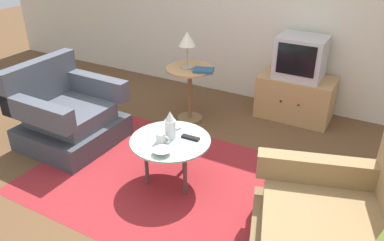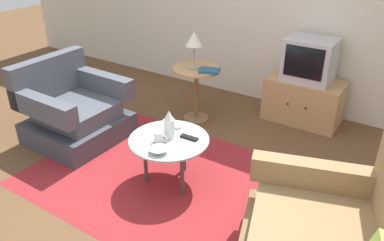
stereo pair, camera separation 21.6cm
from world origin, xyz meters
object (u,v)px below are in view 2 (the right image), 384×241
vase (169,125)px  book (210,71)px  tv_stand (304,100)px  tv_remote_silver (174,125)px  armchair (73,112)px  table_lamp (194,41)px  side_table (196,83)px  television (310,60)px  coffee_table (169,143)px  bowl (159,151)px  tv_remote_dark (189,138)px  mug (159,137)px

vase → book: bearing=103.2°
tv_stand → tv_remote_silver: 1.81m
armchair → table_lamp: bearing=141.2°
side_table → tv_stand: 1.30m
table_lamp → book: 0.37m
armchair → television: (1.98, 1.77, 0.46)m
coffee_table → tv_remote_silver: 0.25m
coffee_table → tv_stand: (0.61, 1.87, -0.15)m
bowl → tv_remote_dark: (0.08, 0.33, -0.01)m
book → television: bearing=20.3°
coffee_table → table_lamp: size_ratio=1.70×
tv_remote_dark → book: bearing=110.3°
tv_remote_dark → book: size_ratio=0.64×
coffee_table → mug: size_ratio=5.29×
armchair → coffee_table: 1.38m
television → table_lamp: bearing=-147.3°
armchair → tv_stand: 2.65m
side_table → vase: 1.25m
television → tv_remote_silver: (-0.71, -1.64, -0.30)m
tv_remote_silver → book: 0.97m
table_lamp → mug: size_ratio=3.12×
table_lamp → vase: 1.29m
television → bowl: 2.18m
bowl → coffee_table: bearing=105.5°
table_lamp → book: size_ratio=1.61×
coffee_table → table_lamp: bearing=112.9°
tv_stand → table_lamp: table_lamp is taller
television → book: television is taller
mug → armchair: bearing=172.0°
side_table → tv_remote_dark: 1.25m
armchair → side_table: size_ratio=1.44×
vase → book: size_ratio=1.00×
table_lamp → mug: bearing=-70.2°
tv_stand → tv_remote_dark: bearing=-104.6°
tv_stand → television: television is taller
side_table → tv_remote_dark: (0.62, -1.09, -0.01)m
armchair → vase: bearing=87.7°
television → tv_remote_dark: size_ratio=3.21×
armchair → side_table: bearing=141.2°
vase → mug: vase is taller
armchair → bowl: 1.48m
tv_remote_silver → side_table: bearing=-45.7°
coffee_table → tv_stand: 1.97m
tv_remote_dark → tv_remote_silver: size_ratio=0.91×
coffee_table → vase: vase is taller
armchair → tv_stand: armchair is taller
television → tv_remote_dark: (-0.46, -1.77, -0.30)m
coffee_table → armchair: bearing=175.8°
tv_stand → bowl: size_ratio=5.39×
tv_stand → bowl: 2.18m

